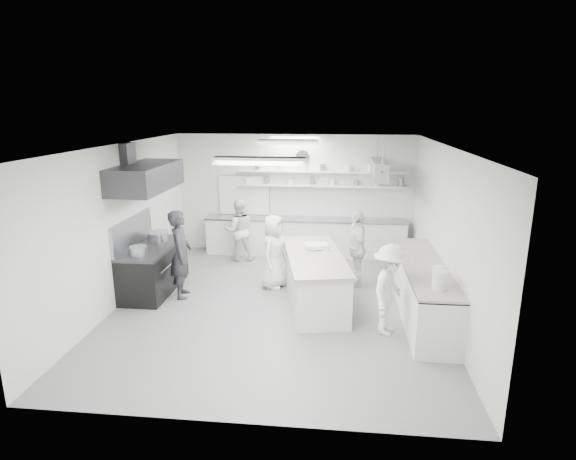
# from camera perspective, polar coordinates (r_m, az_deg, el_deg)

# --- Properties ---
(floor) EXTENTS (6.00, 7.00, 0.02)m
(floor) POSITION_cam_1_polar(r_m,az_deg,el_deg) (9.07, -1.28, -9.09)
(floor) COLOR gray
(floor) RESTS_ON ground
(ceiling) EXTENTS (6.00, 7.00, 0.02)m
(ceiling) POSITION_cam_1_polar(r_m,az_deg,el_deg) (8.32, -1.40, 10.29)
(ceiling) COLOR white
(ceiling) RESTS_ON wall_back
(wall_back) EXTENTS (6.00, 0.04, 3.00)m
(wall_back) POSITION_cam_1_polar(r_m,az_deg,el_deg) (11.97, 0.80, 4.40)
(wall_back) COLOR silver
(wall_back) RESTS_ON floor
(wall_front) EXTENTS (6.00, 0.04, 3.00)m
(wall_front) POSITION_cam_1_polar(r_m,az_deg,el_deg) (5.30, -6.20, -9.39)
(wall_front) COLOR silver
(wall_front) RESTS_ON floor
(wall_left) EXTENTS (0.04, 7.00, 3.00)m
(wall_left) POSITION_cam_1_polar(r_m,az_deg,el_deg) (9.42, -19.74, 0.65)
(wall_left) COLOR silver
(wall_left) RESTS_ON floor
(wall_right) EXTENTS (0.04, 7.00, 3.00)m
(wall_right) POSITION_cam_1_polar(r_m,az_deg,el_deg) (8.72, 18.62, -0.35)
(wall_right) COLOR silver
(wall_right) RESTS_ON floor
(stove) EXTENTS (0.80, 1.80, 0.90)m
(stove) POSITION_cam_1_polar(r_m,az_deg,el_deg) (9.91, -16.13, -4.73)
(stove) COLOR black
(stove) RESTS_ON floor
(exhaust_hood) EXTENTS (0.85, 2.00, 0.50)m
(exhaust_hood) POSITION_cam_1_polar(r_m,az_deg,el_deg) (9.46, -16.96, 6.19)
(exhaust_hood) COLOR #333338
(exhaust_hood) RESTS_ON wall_left
(back_counter) EXTENTS (5.00, 0.60, 0.92)m
(back_counter) POSITION_cam_1_polar(r_m,az_deg,el_deg) (11.89, 2.09, -0.82)
(back_counter) COLOR silver
(back_counter) RESTS_ON floor
(shelf_lower) EXTENTS (4.20, 0.26, 0.04)m
(shelf_lower) POSITION_cam_1_polar(r_m,az_deg,el_deg) (11.76, 4.16, 5.41)
(shelf_lower) COLOR silver
(shelf_lower) RESTS_ON wall_back
(shelf_upper) EXTENTS (4.20, 0.26, 0.04)m
(shelf_upper) POSITION_cam_1_polar(r_m,az_deg,el_deg) (11.70, 4.19, 7.10)
(shelf_upper) COLOR silver
(shelf_upper) RESTS_ON wall_back
(pass_through_window) EXTENTS (1.30, 0.04, 1.00)m
(pass_through_window) POSITION_cam_1_polar(r_m,az_deg,el_deg) (12.14, -5.35, 4.25)
(pass_through_window) COLOR black
(pass_through_window) RESTS_ON wall_back
(wall_clock) EXTENTS (0.32, 0.05, 0.32)m
(wall_clock) POSITION_cam_1_polar(r_m,az_deg,el_deg) (11.78, 1.78, 8.90)
(wall_clock) COLOR white
(wall_clock) RESTS_ON wall_back
(right_counter) EXTENTS (0.74, 3.30, 0.94)m
(right_counter) POSITION_cam_1_polar(r_m,az_deg,el_deg) (8.78, 16.09, -7.14)
(right_counter) COLOR silver
(right_counter) RESTS_ON floor
(pot_rack) EXTENTS (0.30, 1.60, 0.40)m
(pot_rack) POSITION_cam_1_polar(r_m,az_deg,el_deg) (10.75, 11.03, 7.26)
(pot_rack) COLOR #9296A0
(pot_rack) RESTS_ON ceiling
(light_fixture_front) EXTENTS (1.30, 0.25, 0.10)m
(light_fixture_front) POSITION_cam_1_polar(r_m,az_deg,el_deg) (6.55, -3.43, 8.42)
(light_fixture_front) COLOR silver
(light_fixture_front) RESTS_ON ceiling
(light_fixture_rear) EXTENTS (1.30, 0.25, 0.10)m
(light_fixture_rear) POSITION_cam_1_polar(r_m,az_deg,el_deg) (10.10, -0.06, 10.71)
(light_fixture_rear) COLOR silver
(light_fixture_rear) RESTS_ON ceiling
(prep_island) EXTENTS (1.39, 2.63, 0.92)m
(prep_island) POSITION_cam_1_polar(r_m,az_deg,el_deg) (8.98, 3.23, -6.11)
(prep_island) COLOR silver
(prep_island) RESTS_ON floor
(stove_pot) EXTENTS (0.42, 0.42, 0.23)m
(stove_pot) POSITION_cam_1_polar(r_m,az_deg,el_deg) (10.09, -15.54, -0.91)
(stove_pot) COLOR #9296A0
(stove_pot) RESTS_ON stove
(cook_stove) EXTENTS (0.54, 0.71, 1.75)m
(cook_stove) POSITION_cam_1_polar(r_m,az_deg,el_deg) (9.37, -12.95, -2.89)
(cook_stove) COLOR #29282D
(cook_stove) RESTS_ON floor
(cook_back) EXTENTS (0.87, 0.76, 1.52)m
(cook_back) POSITION_cam_1_polar(r_m,az_deg,el_deg) (11.41, -6.01, -0.02)
(cook_back) COLOR silver
(cook_back) RESTS_ON floor
(cook_island_left) EXTENTS (0.70, 0.87, 1.55)m
(cook_island_left) POSITION_cam_1_polar(r_m,az_deg,el_deg) (9.65, -1.75, -2.64)
(cook_island_left) COLOR silver
(cook_island_left) RESTS_ON floor
(cook_island_right) EXTENTS (0.51, 0.99, 1.62)m
(cook_island_right) POSITION_cam_1_polar(r_m,az_deg,el_deg) (9.85, 8.38, -2.20)
(cook_island_right) COLOR silver
(cook_island_right) RESTS_ON floor
(cook_right) EXTENTS (0.90, 1.13, 1.53)m
(cook_right) POSITION_cam_1_polar(r_m,az_deg,el_deg) (7.88, 12.27, -7.14)
(cook_right) COLOR silver
(cook_right) RESTS_ON floor
(bowl_island_a) EXTENTS (0.37, 0.37, 0.07)m
(bowl_island_a) POSITION_cam_1_polar(r_m,az_deg,el_deg) (9.14, 3.23, -2.44)
(bowl_island_a) COLOR #9296A0
(bowl_island_a) RESTS_ON prep_island
(bowl_island_b) EXTENTS (0.22, 0.22, 0.06)m
(bowl_island_b) POSITION_cam_1_polar(r_m,az_deg,el_deg) (9.10, 5.10, -2.59)
(bowl_island_b) COLOR silver
(bowl_island_b) RESTS_ON prep_island
(bowl_right) EXTENTS (0.30, 0.30, 0.06)m
(bowl_right) POSITION_cam_1_polar(r_m,az_deg,el_deg) (8.20, 17.98, -5.12)
(bowl_right) COLOR silver
(bowl_right) RESTS_ON right_counter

